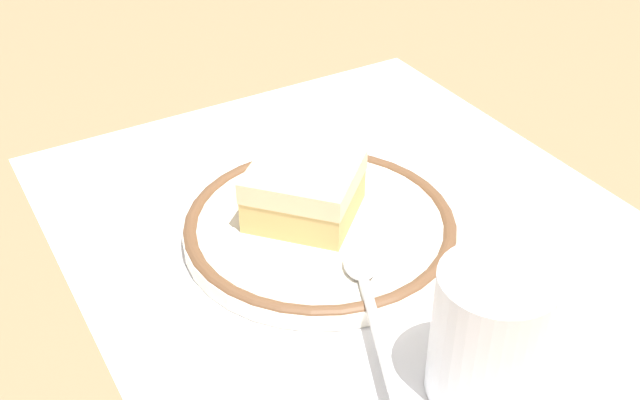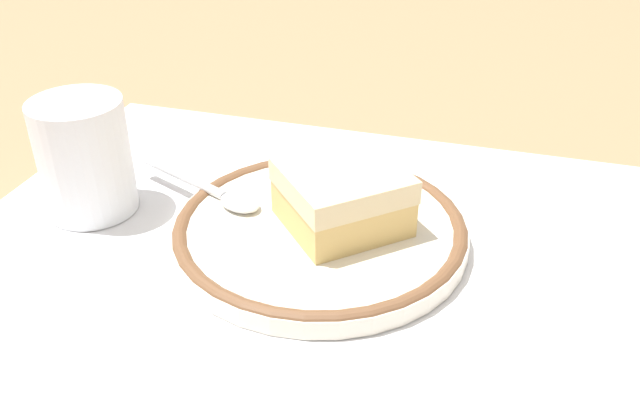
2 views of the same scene
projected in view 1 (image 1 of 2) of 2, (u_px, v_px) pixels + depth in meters
ground_plane at (358, 233)px, 0.60m from camera, size 2.40×2.40×0.00m
placemat at (358, 232)px, 0.60m from camera, size 0.50×0.42×0.00m
plate at (320, 226)px, 0.59m from camera, size 0.21×0.21×0.02m
cake_slice at (304, 190)px, 0.58m from camera, size 0.11×0.11×0.04m
spoon at (367, 292)px, 0.51m from camera, size 0.13×0.06×0.01m
cup at (488, 343)px, 0.44m from camera, size 0.07×0.07×0.09m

